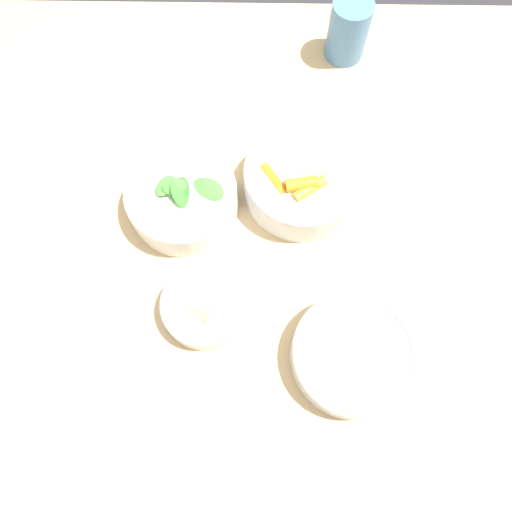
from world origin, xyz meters
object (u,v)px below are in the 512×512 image
Objects in this scene: bowl_carrots at (300,180)px; bowl_greens at (180,198)px; bowl_beans_hotdog at (349,355)px; bowl_cookies at (200,306)px; cup at (346,30)px.

bowl_greens is (0.03, -0.19, -0.00)m from bowl_carrots.
bowl_cookies is at bearing -107.69° from bowl_beans_hotdog.
bowl_beans_hotdog is 1.59× the size of cup.
bowl_beans_hotdog is at bearing -1.65° from cup.
bowl_carrots is 0.30m from cup.
bowl_greens reaches higher than bowl_cookies.
bowl_carrots is at bearing -16.23° from cup.
bowl_carrots is 1.51× the size of bowl_cookies.
bowl_beans_hotdog is 0.56m from cup.
bowl_beans_hotdog is at bearing 46.79° from bowl_greens.
bowl_cookies is at bearing 13.18° from bowl_greens.
bowl_greens is 0.42m from cup.
bowl_greens reaches higher than bowl_carrots.
cup is (-0.49, 0.23, 0.03)m from bowl_cookies.
bowl_carrots is 1.07× the size of bowl_beans_hotdog.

